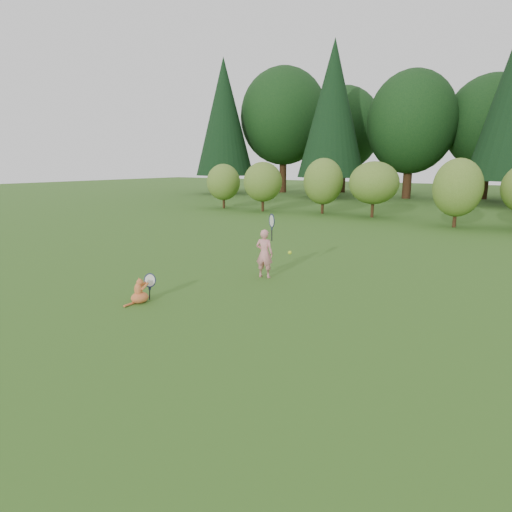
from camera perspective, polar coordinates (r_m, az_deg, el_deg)
The scene contains 6 objects.
ground at distance 8.08m, azimuth -4.39°, elevation -5.69°, with size 100.00×100.00×0.00m, color #265718.
shrub_row at distance 19.62m, azimuth 20.19°, elevation 8.39°, with size 28.00×3.00×2.80m, color #4A6720, non-canonical shape.
woodland_backdrop at distance 29.81m, azimuth 26.26°, elevation 20.80°, with size 48.00×10.00×15.00m, color black, non-canonical shape.
child at distance 9.39m, azimuth 1.16°, elevation 0.47°, with size 0.60×0.38×1.62m.
cat at distance 8.06m, azimuth -15.23°, elevation -4.38°, with size 0.43×0.68×0.63m.
tennis_ball at distance 6.69m, azimuth 4.53°, elevation 0.46°, with size 0.06×0.06×0.06m.
Camera 1 is at (4.82, -5.99, 2.50)m, focal length 30.00 mm.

